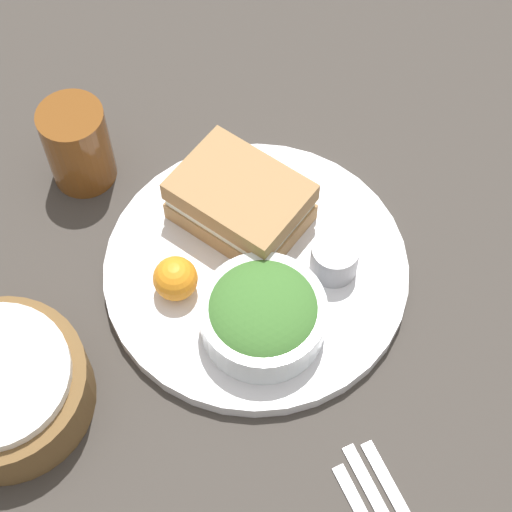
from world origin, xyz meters
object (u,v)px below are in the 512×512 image
Objects in this scene: drink_glass at (78,145)px; bread_basket at (1,388)px; dressing_cup at (334,258)px; plate at (256,270)px; salad_bowl at (263,315)px; sandwich at (240,202)px.

bread_basket is at bearing 137.05° from drink_glass.
plate is at bearing 54.76° from dressing_cup.
dressing_cup is 0.31m from drink_glass.
bread_basket is at bearing 87.16° from plate.
drink_glass reaches higher than bread_basket.
drink_glass is at bearing 11.56° from salad_bowl.
plate is at bearing 162.26° from sandwich.
bread_basket is at bearing 80.11° from dressing_cup.
salad_bowl is 0.74× the size of bread_basket.
salad_bowl is at bearing 99.56° from dressing_cup.
sandwich is 0.31m from bread_basket.
drink_glass reaches higher than dressing_cup.
sandwich is 0.12m from dressing_cup.
sandwich reaches higher than bread_basket.
drink_glass is (0.22, 0.09, 0.04)m from plate.
drink_glass is 0.28m from bread_basket.
sandwich reaches higher than dressing_cup.
sandwich is 0.93× the size of bread_basket.
sandwich is at bearing 23.97° from dressing_cup.
plate is 2.55× the size of salad_bowl.
plate is at bearing -157.42° from drink_glass.
bread_basket is (0.08, 0.25, -0.01)m from salad_bowl.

